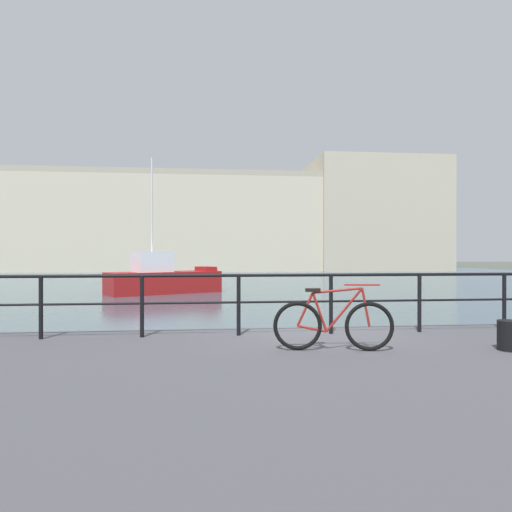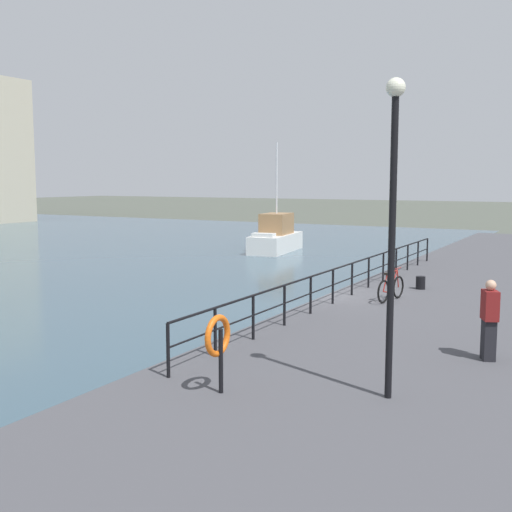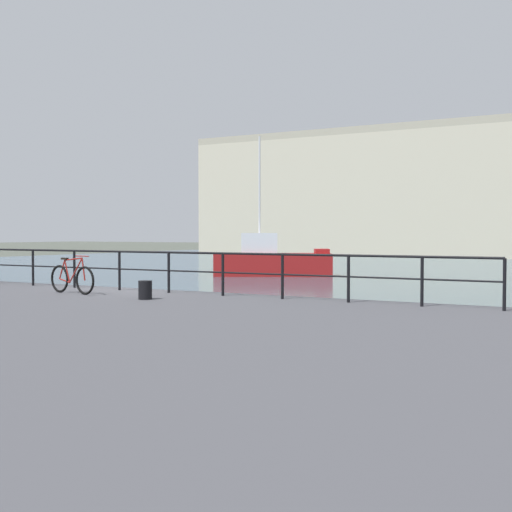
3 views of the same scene
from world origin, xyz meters
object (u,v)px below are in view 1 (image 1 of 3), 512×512
object	(u,v)px
mooring_bollard	(509,335)
moored_red_daysailer	(163,278)
parked_bicycle	(333,324)
harbor_building	(266,224)

from	to	relation	value
mooring_bollard	moored_red_daysailer	bearing A→B (deg)	109.83
parked_bicycle	moored_red_daysailer	bearing A→B (deg)	111.76
moored_red_daysailer	parked_bicycle	world-z (taller)	moored_red_daysailer
moored_red_daysailer	parked_bicycle	bearing A→B (deg)	-105.64
harbor_building	parked_bicycle	size ratio (longest dim) A/B	33.66
harbor_building	mooring_bollard	bearing A→B (deg)	-93.70
harbor_building	mooring_bollard	distance (m)	55.70
harbor_building	parked_bicycle	bearing A→B (deg)	-96.39
harbor_building	moored_red_daysailer	distance (m)	38.15
harbor_building	mooring_bollard	world-z (taller)	harbor_building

